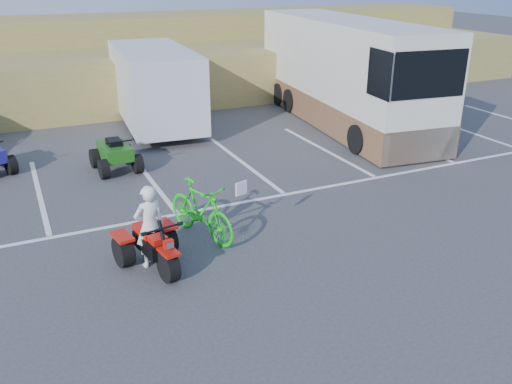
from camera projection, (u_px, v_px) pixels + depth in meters
name	position (u px, v px, depth m)	size (l,w,h in m)	color
ground	(217.00, 264.00, 10.03)	(100.00, 100.00, 0.00)	#3C3C3F
parking_stripes	(191.00, 183.00, 13.77)	(28.00, 5.16, 0.01)	white
grass_embankment	(82.00, 63.00, 22.46)	(40.00, 8.50, 3.10)	olive
red_trike_atv	(156.00, 268.00, 9.90)	(1.14, 1.52, 0.99)	red
rider	(150.00, 226.00, 9.71)	(0.57, 0.38, 1.57)	white
green_dirt_bike	(201.00, 210.00, 10.82)	(0.56, 1.98, 1.19)	#14BF19
cargo_trailer	(155.00, 85.00, 18.24)	(2.68, 5.78, 2.63)	silver
rv_motorhome	(343.00, 80.00, 18.73)	(3.50, 9.84, 3.46)	silver
quad_atv_green	(117.00, 170.00, 14.71)	(1.11, 1.49, 0.97)	#1B5A14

